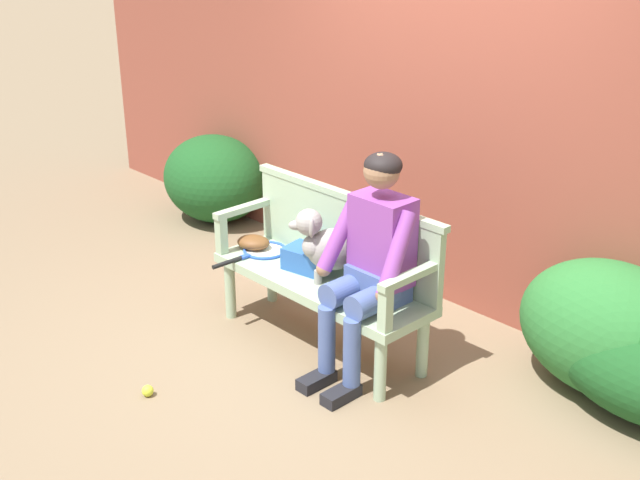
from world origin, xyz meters
TOP-DOWN VIEW (x-y plane):
  - ground_plane at (0.00, 0.00)m, footprint 40.00×40.00m
  - brick_garden_fence at (0.00, 1.21)m, footprint 8.00×0.30m
  - hedge_bush_mid_right at (1.47, 0.82)m, footprint 1.06×0.76m
  - hedge_bush_mid_left at (-2.20, 0.84)m, footprint 0.95×0.82m
  - garden_bench at (0.00, 0.00)m, footprint 1.50×0.48m
  - bench_backrest at (0.00, 0.21)m, footprint 1.54×0.06m
  - bench_armrest_left_end at (-0.71, -0.09)m, footprint 0.06×0.48m
  - bench_armrest_right_end at (0.71, -0.09)m, footprint 0.06×0.48m
  - person_seated at (0.43, -0.01)m, footprint 0.56×0.64m
  - dog_on_bench at (0.04, 0.02)m, footprint 0.38×0.42m
  - tennis_racket at (-0.54, -0.01)m, footprint 0.30×0.56m
  - baseball_glove at (-0.63, -0.01)m, footprint 0.27×0.25m
  - sports_bag at (-0.14, 0.03)m, footprint 0.31×0.25m
  - tennis_ball at (-0.25, -1.10)m, footprint 0.07×0.07m

SIDE VIEW (x-z plane):
  - ground_plane at x=0.00m, z-range 0.00..0.00m
  - tennis_ball at x=-0.25m, z-range 0.00..0.07m
  - hedge_bush_mid_left at x=-2.20m, z-range 0.00..0.74m
  - hedge_bush_mid_right at x=1.47m, z-range 0.00..0.77m
  - garden_bench at x=0.00m, z-range 0.16..0.62m
  - tennis_racket at x=-0.54m, z-range 0.45..0.48m
  - baseball_glove at x=-0.63m, z-range 0.46..0.55m
  - sports_bag at x=-0.14m, z-range 0.46..0.60m
  - bench_armrest_left_end at x=-0.71m, z-range 0.52..0.80m
  - bench_armrest_right_end at x=0.71m, z-range 0.52..0.80m
  - dog_on_bench at x=0.04m, z-range 0.46..0.91m
  - bench_backrest at x=0.00m, z-range 0.46..0.96m
  - person_seated at x=0.43m, z-range 0.07..1.39m
  - brick_garden_fence at x=0.00m, z-range 0.00..2.65m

